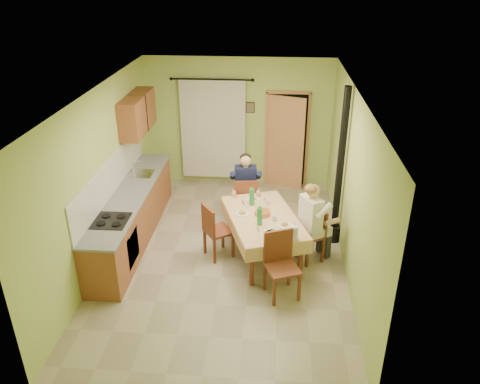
# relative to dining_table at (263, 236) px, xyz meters

# --- Properties ---
(floor) EXTENTS (4.00, 6.00, 0.01)m
(floor) POSITION_rel_dining_table_xyz_m (-0.64, -0.01, -0.38)
(floor) COLOR tan
(floor) RESTS_ON ground
(room_shell) EXTENTS (4.04, 6.04, 2.82)m
(room_shell) POSITION_rel_dining_table_xyz_m (-0.64, -0.01, 1.44)
(room_shell) COLOR #BAD66D
(room_shell) RESTS_ON ground
(kitchen_run) EXTENTS (0.64, 3.64, 1.56)m
(kitchen_run) POSITION_rel_dining_table_xyz_m (-2.35, 0.39, 0.10)
(kitchen_run) COLOR brown
(kitchen_run) RESTS_ON ground
(upper_cabinets) EXTENTS (0.35, 1.40, 0.70)m
(upper_cabinets) POSITION_rel_dining_table_xyz_m (-2.46, 1.69, 1.57)
(upper_cabinets) COLOR brown
(upper_cabinets) RESTS_ON room_shell
(curtain) EXTENTS (1.70, 0.07, 2.22)m
(curtain) POSITION_rel_dining_table_xyz_m (-1.19, 2.89, 0.88)
(curtain) COLOR black
(curtain) RESTS_ON ground
(doorway) EXTENTS (0.96, 0.33, 2.15)m
(doorway) POSITION_rel_dining_table_xyz_m (0.40, 2.90, 0.67)
(doorway) COLOR black
(doorway) RESTS_ON ground
(dining_table) EXTENTS (1.57, 2.02, 0.76)m
(dining_table) POSITION_rel_dining_table_xyz_m (0.00, 0.00, 0.00)
(dining_table) COLOR #DCAD79
(dining_table) RESTS_ON ground
(tableware) EXTENTS (1.02, 1.44, 0.33)m
(tableware) POSITION_rel_dining_table_xyz_m (0.04, -0.11, 0.45)
(tableware) COLOR white
(tableware) RESTS_ON dining_table
(chair_far) EXTENTS (0.48, 0.48, 1.00)m
(chair_far) POSITION_rel_dining_table_xyz_m (-0.36, 1.03, -0.09)
(chair_far) COLOR brown
(chair_far) RESTS_ON ground
(chair_near) EXTENTS (0.58, 0.58, 1.01)m
(chair_near) POSITION_rel_dining_table_xyz_m (0.32, -1.03, -0.09)
(chair_near) COLOR brown
(chair_near) RESTS_ON ground
(chair_right) EXTENTS (0.51, 0.51, 0.92)m
(chair_right) POSITION_rel_dining_table_xyz_m (0.81, -0.06, -0.09)
(chair_right) COLOR brown
(chair_right) RESTS_ON ground
(chair_left) EXTENTS (0.58, 0.58, 0.97)m
(chair_left) POSITION_rel_dining_table_xyz_m (-0.75, -0.06, -0.09)
(chair_left) COLOR brown
(chair_left) RESTS_ON ground
(man_far) EXTENTS (0.61, 0.50, 1.39)m
(man_far) POSITION_rel_dining_table_xyz_m (-0.36, 1.05, 0.50)
(man_far) COLOR #141938
(man_far) RESTS_ON chair_far
(man_right) EXTENTS (0.63, 0.65, 1.39)m
(man_right) POSITION_rel_dining_table_xyz_m (0.80, -0.07, 0.50)
(man_right) COLOR silver
(man_right) RESTS_ON chair_right
(stove_flue) EXTENTS (0.24, 0.24, 2.80)m
(stove_flue) POSITION_rel_dining_table_xyz_m (1.26, 0.59, 0.64)
(stove_flue) COLOR black
(stove_flue) RESTS_ON ground
(picture_back) EXTENTS (0.19, 0.03, 0.23)m
(picture_back) POSITION_rel_dining_table_xyz_m (-0.39, 2.96, 1.37)
(picture_back) COLOR black
(picture_back) RESTS_ON room_shell
(picture_right) EXTENTS (0.03, 0.31, 0.21)m
(picture_right) POSITION_rel_dining_table_xyz_m (1.33, 1.19, 1.47)
(picture_right) COLOR brown
(picture_right) RESTS_ON room_shell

